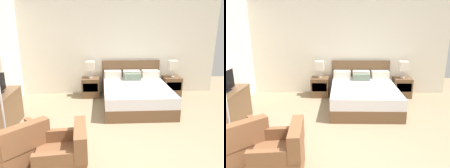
# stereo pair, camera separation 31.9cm
# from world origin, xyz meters

# --- Properties ---
(wall_back) EXTENTS (6.25, 0.06, 2.68)m
(wall_back) POSITION_xyz_m (0.00, 3.70, 1.34)
(wall_back) COLOR silver
(wall_back) RESTS_ON ground
(bed) EXTENTS (1.68, 2.06, 1.00)m
(bed) POSITION_xyz_m (0.64, 2.66, 0.30)
(bed) COLOR brown
(bed) RESTS_ON ground
(nightstand_left) EXTENTS (0.49, 0.46, 0.55)m
(nightstand_left) POSITION_xyz_m (-0.53, 3.38, 0.27)
(nightstand_left) COLOR brown
(nightstand_left) RESTS_ON ground
(nightstand_right) EXTENTS (0.49, 0.46, 0.55)m
(nightstand_right) POSITION_xyz_m (1.81, 3.38, 0.27)
(nightstand_right) COLOR brown
(nightstand_right) RESTS_ON ground
(table_lamp_left) EXTENTS (0.24, 0.24, 0.47)m
(table_lamp_left) POSITION_xyz_m (-0.53, 3.38, 0.89)
(table_lamp_left) COLOR #B7B7BC
(table_lamp_left) RESTS_ON nightstand_left
(table_lamp_right) EXTENTS (0.24, 0.24, 0.47)m
(table_lamp_right) POSITION_xyz_m (1.81, 3.38, 0.89)
(table_lamp_right) COLOR #B7B7BC
(table_lamp_right) RESTS_ON nightstand_right
(armchair_by_window) EXTENTS (0.97, 0.97, 0.76)m
(armchair_by_window) POSITION_xyz_m (-1.43, 0.25, 0.28)
(armchair_by_window) COLOR brown
(armchair_by_window) RESTS_ON ground
(armchair_companion) EXTENTS (0.75, 0.74, 0.76)m
(armchair_companion) POSITION_xyz_m (-0.75, -0.02, 0.28)
(armchair_companion) COLOR brown
(armchair_companion) RESTS_ON ground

